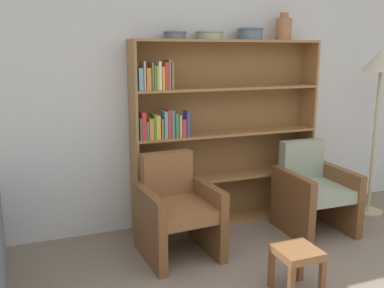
{
  "coord_description": "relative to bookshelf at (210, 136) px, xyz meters",
  "views": [
    {
      "loc": [
        -1.96,
        -1.7,
        1.81
      ],
      "look_at": [
        -0.55,
        1.97,
        0.95
      ],
      "focal_mm": 40.0,
      "sensor_mm": 36.0,
      "label": 1
    }
  ],
  "objects": [
    {
      "name": "bowl_copper",
      "position": [
        -0.02,
        -0.02,
        1.02
      ],
      "size": [
        0.28,
        0.28,
        0.08
      ],
      "color": "gray",
      "rests_on": "bookshelf"
    },
    {
      "name": "vase_tall",
      "position": [
        0.81,
        -0.02,
        1.09
      ],
      "size": [
        0.17,
        0.17,
        0.28
      ],
      "color": "#A36647",
      "rests_on": "bookshelf"
    },
    {
      "name": "armchair_cushioned",
      "position": [
        0.91,
        -0.54,
        -0.54
      ],
      "size": [
        0.65,
        0.69,
        0.89
      ],
      "rotation": [
        0.0,
        0.0,
        3.13
      ],
      "color": "brown",
      "rests_on": "ground"
    },
    {
      "name": "floor_lamp",
      "position": [
        1.81,
        -0.38,
        0.66
      ],
      "size": [
        0.41,
        0.41,
        1.83
      ],
      "color": "tan",
      "rests_on": "ground"
    },
    {
      "name": "armchair_leather",
      "position": [
        -0.56,
        -0.54,
        -0.54
      ],
      "size": [
        0.68,
        0.72,
        0.89
      ],
      "rotation": [
        0.0,
        0.0,
        3.21
      ],
      "color": "brown",
      "rests_on": "ground"
    },
    {
      "name": "footstool",
      "position": [
        0.07,
        -1.5,
        -0.66
      ],
      "size": [
        0.31,
        0.31,
        0.36
      ],
      "color": "brown",
      "rests_on": "ground"
    },
    {
      "name": "bookshelf",
      "position": [
        0.0,
        0.0,
        0.0
      ],
      "size": [
        2.0,
        0.3,
        1.92
      ],
      "color": "olive",
      "rests_on": "ground"
    },
    {
      "name": "bowl_cream",
      "position": [
        -0.38,
        -0.02,
        1.02
      ],
      "size": [
        0.23,
        0.23,
        0.07
      ],
      "color": "slate",
      "rests_on": "bookshelf"
    },
    {
      "name": "wall_back",
      "position": [
        0.22,
        0.17,
        0.43
      ],
      "size": [
        12.0,
        0.06,
        2.75
      ],
      "color": "silver",
      "rests_on": "ground"
    },
    {
      "name": "bowl_stoneware",
      "position": [
        0.42,
        -0.02,
        1.04
      ],
      "size": [
        0.27,
        0.27,
        0.12
      ],
      "color": "slate",
      "rests_on": "bookshelf"
    }
  ]
}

